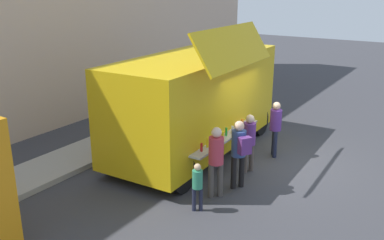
{
  "coord_description": "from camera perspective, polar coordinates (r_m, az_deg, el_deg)",
  "views": [
    {
      "loc": [
        -10.88,
        -4.01,
        4.95
      ],
      "look_at": [
        -1.33,
        2.16,
        1.3
      ],
      "focal_mm": 39.89,
      "sensor_mm": 36.0,
      "label": 1
    }
  ],
  "objects": [
    {
      "name": "ground_plane",
      "position": [
        12.61,
        11.67,
        -5.72
      ],
      "size": [
        60.0,
        60.0,
        0.0
      ],
      "primitive_type": "plane",
      "color": "#38383D"
    },
    {
      "name": "curb_strip",
      "position": [
        12.18,
        -20.62,
        -7.03
      ],
      "size": [
        28.0,
        1.6,
        0.15
      ],
      "primitive_type": "cube",
      "color": "#9E998E",
      "rests_on": "ground"
    },
    {
      "name": "food_truck_main",
      "position": [
        12.7,
        0.54,
        2.62
      ],
      "size": [
        6.42,
        3.24,
        3.91
      ],
      "rotation": [
        0.0,
        0.0,
        0.03
      ],
      "color": "gold",
      "rests_on": "ground"
    },
    {
      "name": "trash_bin",
      "position": [
        17.15,
        0.46,
        2.74
      ],
      "size": [
        0.6,
        0.6,
        0.99
      ],
      "primitive_type": "cylinder",
      "color": "#30613A",
      "rests_on": "ground"
    },
    {
      "name": "customer_front_ordering",
      "position": [
        11.58,
        7.61,
        -2.47
      ],
      "size": [
        0.53,
        0.38,
        1.64
      ],
      "rotation": [
        0.0,
        0.0,
        1.14
      ],
      "color": "#50443E",
      "rests_on": "ground"
    },
    {
      "name": "customer_mid_with_backpack",
      "position": [
        10.57,
        6.36,
        -3.76
      ],
      "size": [
        0.5,
        0.58,
        1.77
      ],
      "rotation": [
        0.0,
        0.0,
        1.03
      ],
      "color": "black",
      "rests_on": "ground"
    },
    {
      "name": "customer_rear_waiting",
      "position": [
        10.11,
        3.24,
        -4.84
      ],
      "size": [
        0.36,
        0.36,
        1.78
      ],
      "rotation": [
        0.0,
        0.0,
        0.86
      ],
      "color": "#49443F",
      "rests_on": "ground"
    },
    {
      "name": "customer_extra_browsing",
      "position": [
        12.77,
        11.11,
        -0.56
      ],
      "size": [
        0.34,
        0.34,
        1.68
      ],
      "rotation": [
        0.0,
        0.0,
        2.09
      ],
      "color": "#1C2139",
      "rests_on": "ground"
    },
    {
      "name": "child_near_queue",
      "position": [
        9.64,
        0.73,
        -8.41
      ],
      "size": [
        0.24,
        0.24,
        1.16
      ],
      "rotation": [
        0.0,
        0.0,
        0.58
      ],
      "color": "#202337",
      "rests_on": "ground"
    }
  ]
}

